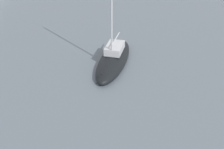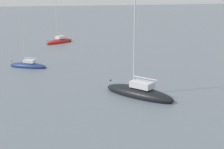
% 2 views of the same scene
% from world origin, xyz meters
% --- Properties ---
extents(sailboat_black_far, '(8.09, 6.08, 10.74)m').
position_xyz_m(sailboat_black_far, '(0.13, 23.67, 0.40)').
color(sailboat_black_far, black).
rests_on(sailboat_black_far, ground_plane).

